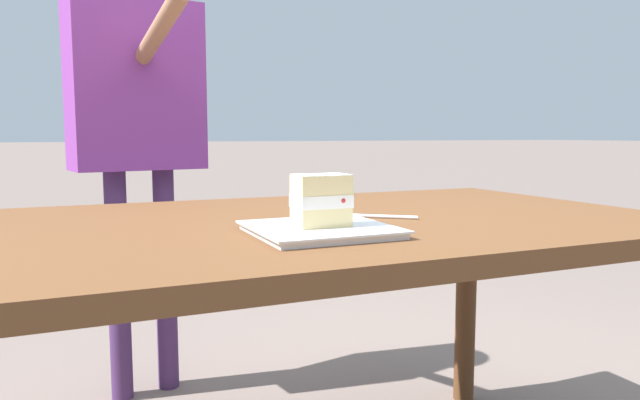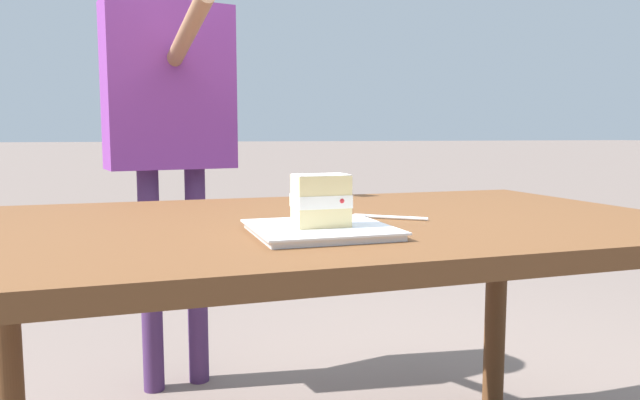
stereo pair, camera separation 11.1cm
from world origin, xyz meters
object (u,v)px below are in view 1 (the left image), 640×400
Objects in this scene: dessert_fork at (374,216)px; dessert_plate at (320,230)px; patio_table at (318,257)px; cake_slice at (321,200)px; diner_person at (137,94)px.

dessert_plate is at bearing -143.15° from dessert_fork.
patio_table is at bearing 158.16° from dessert_fork.
cake_slice is (-0.08, -0.20, 0.15)m from patio_table.
dessert_plate is at bearing -79.81° from diner_person.
cake_slice is 0.72× the size of dessert_fork.
dessert_fork is (0.12, -0.05, 0.09)m from patio_table.
patio_table is at bearing 67.92° from dessert_plate.
dessert_fork is 1.09m from diner_person.
cake_slice is 0.26m from dessert_fork.
diner_person is at bearing 100.19° from dessert_plate.
diner_person is at bearing 106.99° from patio_table.
dessert_fork is (0.20, 0.16, -0.06)m from cake_slice.
patio_table is 1.05m from diner_person.
dessert_plate is 1.18m from diner_person.
patio_table is 0.16m from dessert_fork.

